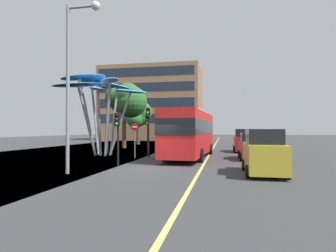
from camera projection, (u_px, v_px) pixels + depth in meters
name	position (u px, v px, depth m)	size (l,w,h in m)	color
ground	(139.00, 169.00, 16.44)	(120.00, 240.00, 0.10)	#38383A
red_bus	(190.00, 131.00, 22.55)	(3.18, 11.19, 3.79)	red
leaf_sculpture	(100.00, 89.00, 25.19)	(8.08, 7.66, 7.41)	#9EA0A5
traffic_light_kerb_near	(117.00, 127.00, 17.03)	(0.28, 0.42, 3.22)	black
traffic_light_kerb_far	(148.00, 122.00, 22.71)	(0.28, 0.42, 3.96)	black
traffic_light_island_mid	(148.00, 126.00, 24.41)	(0.28, 0.42, 3.43)	black
car_parked_near	(264.00, 153.00, 14.11)	(1.93, 4.11, 2.23)	gold
car_parked_mid	(252.00, 147.00, 21.27)	(1.95, 4.07, 1.98)	maroon
car_parked_far	(244.00, 141.00, 28.49)	(2.04, 4.36, 2.28)	maroon
street_lamp	(75.00, 66.00, 14.29)	(1.79, 0.44, 8.55)	gray
tree_pavement_near	(126.00, 100.00, 34.23)	(5.22, 4.21, 7.75)	brown
tree_pavement_far	(139.00, 115.00, 44.26)	(3.63, 4.16, 6.65)	brown
pedestrian	(164.00, 150.00, 18.79)	(0.34, 0.34, 1.78)	#2D3342
no_entry_sign	(135.00, 135.00, 22.30)	(0.60, 0.12, 2.72)	gray
backdrop_building	(152.00, 104.00, 63.52)	(21.30, 12.13, 15.76)	#936B4C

